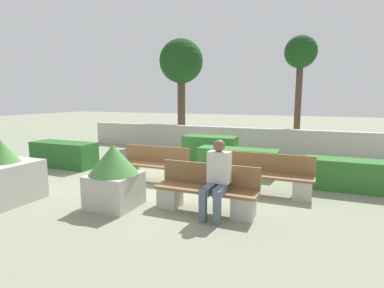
{
  "coord_description": "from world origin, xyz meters",
  "views": [
    {
      "loc": [
        3.15,
        -6.06,
        1.99
      ],
      "look_at": [
        0.43,
        0.5,
        0.9
      ],
      "focal_mm": 28.0,
      "sensor_mm": 36.0,
      "label": 1
    }
  ],
  "objects_px": {
    "planter_corner_left": "(4,177)",
    "tree_center_left": "(300,57)",
    "bench_right_side": "(264,178)",
    "person_seated_man": "(217,175)",
    "planter_corner_right": "(114,174)",
    "bench_front": "(206,194)",
    "bench_left_side": "(153,168)",
    "tree_leftmost": "(181,64)"
  },
  "relations": [
    {
      "from": "tree_center_left",
      "to": "bench_left_side",
      "type": "bearing_deg",
      "value": -115.03
    },
    {
      "from": "person_seated_man",
      "to": "planter_corner_right",
      "type": "relative_size",
      "value": 1.12
    },
    {
      "from": "bench_right_side",
      "to": "tree_center_left",
      "type": "relative_size",
      "value": 0.46
    },
    {
      "from": "bench_right_side",
      "to": "tree_center_left",
      "type": "height_order",
      "value": "tree_center_left"
    },
    {
      "from": "bench_left_side",
      "to": "bench_right_side",
      "type": "relative_size",
      "value": 0.88
    },
    {
      "from": "planter_corner_right",
      "to": "tree_leftmost",
      "type": "distance_m",
      "value": 8.73
    },
    {
      "from": "bench_front",
      "to": "bench_left_side",
      "type": "bearing_deg",
      "value": 143.89
    },
    {
      "from": "planter_corner_left",
      "to": "tree_center_left",
      "type": "height_order",
      "value": "tree_center_left"
    },
    {
      "from": "bench_right_side",
      "to": "person_seated_man",
      "type": "relative_size",
      "value": 1.55
    },
    {
      "from": "planter_corner_right",
      "to": "tree_center_left",
      "type": "height_order",
      "value": "tree_center_left"
    },
    {
      "from": "bench_front",
      "to": "bench_right_side",
      "type": "distance_m",
      "value": 1.61
    },
    {
      "from": "planter_corner_left",
      "to": "bench_front",
      "type": "bearing_deg",
      "value": 15.0
    },
    {
      "from": "planter_corner_left",
      "to": "planter_corner_right",
      "type": "distance_m",
      "value": 2.23
    },
    {
      "from": "bench_right_side",
      "to": "planter_corner_right",
      "type": "distance_m",
      "value": 3.05
    },
    {
      "from": "planter_corner_right",
      "to": "bench_right_side",
      "type": "bearing_deg",
      "value": 37.22
    },
    {
      "from": "bench_front",
      "to": "planter_corner_left",
      "type": "xyz_separation_m",
      "value": [
        -3.8,
        -1.02,
        0.17
      ]
    },
    {
      "from": "planter_corner_right",
      "to": "tree_center_left",
      "type": "xyz_separation_m",
      "value": [
        2.69,
        8.02,
        2.92
      ]
    },
    {
      "from": "person_seated_man",
      "to": "planter_corner_left",
      "type": "distance_m",
      "value": 4.14
    },
    {
      "from": "bench_left_side",
      "to": "tree_center_left",
      "type": "bearing_deg",
      "value": 57.04
    },
    {
      "from": "bench_left_side",
      "to": "planter_corner_left",
      "type": "distance_m",
      "value": 3.07
    },
    {
      "from": "bench_left_side",
      "to": "tree_center_left",
      "type": "relative_size",
      "value": 0.41
    },
    {
      "from": "planter_corner_left",
      "to": "bench_left_side",
      "type": "bearing_deg",
      "value": 50.93
    },
    {
      "from": "planter_corner_left",
      "to": "tree_leftmost",
      "type": "bearing_deg",
      "value": 90.64
    },
    {
      "from": "bench_left_side",
      "to": "person_seated_man",
      "type": "height_order",
      "value": "person_seated_man"
    },
    {
      "from": "person_seated_man",
      "to": "bench_right_side",
      "type": "bearing_deg",
      "value": 70.83
    },
    {
      "from": "bench_front",
      "to": "tree_leftmost",
      "type": "bearing_deg",
      "value": 117.43
    },
    {
      "from": "bench_front",
      "to": "person_seated_man",
      "type": "relative_size",
      "value": 1.41
    },
    {
      "from": "planter_corner_left",
      "to": "person_seated_man",
      "type": "bearing_deg",
      "value": 12.27
    },
    {
      "from": "planter_corner_left",
      "to": "tree_leftmost",
      "type": "distance_m",
      "value": 9.03
    },
    {
      "from": "planter_corner_left",
      "to": "tree_center_left",
      "type": "bearing_deg",
      "value": 60.66
    },
    {
      "from": "planter_corner_left",
      "to": "planter_corner_right",
      "type": "xyz_separation_m",
      "value": [
        2.15,
        0.59,
        0.12
      ]
    },
    {
      "from": "bench_left_side",
      "to": "planter_corner_right",
      "type": "height_order",
      "value": "planter_corner_right"
    },
    {
      "from": "bench_right_side",
      "to": "planter_corner_left",
      "type": "height_order",
      "value": "planter_corner_left"
    },
    {
      "from": "person_seated_man",
      "to": "tree_center_left",
      "type": "bearing_deg",
      "value": 84.08
    },
    {
      "from": "person_seated_man",
      "to": "tree_leftmost",
      "type": "distance_m",
      "value": 9.12
    },
    {
      "from": "planter_corner_left",
      "to": "planter_corner_right",
      "type": "bearing_deg",
      "value": 15.26
    },
    {
      "from": "person_seated_man",
      "to": "tree_center_left",
      "type": "height_order",
      "value": "tree_center_left"
    },
    {
      "from": "bench_front",
      "to": "bench_left_side",
      "type": "xyz_separation_m",
      "value": [
        -1.87,
        1.36,
        -0.0
      ]
    },
    {
      "from": "bench_front",
      "to": "planter_corner_right",
      "type": "relative_size",
      "value": 1.58
    },
    {
      "from": "person_seated_man",
      "to": "planter_corner_right",
      "type": "xyz_separation_m",
      "value": [
        -1.88,
        -0.29,
        -0.1
      ]
    },
    {
      "from": "bench_front",
      "to": "planter_corner_right",
      "type": "bearing_deg",
      "value": -165.34
    },
    {
      "from": "bench_right_side",
      "to": "person_seated_man",
      "type": "xyz_separation_m",
      "value": [
        -0.54,
        -1.55,
        0.39
      ]
    }
  ]
}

